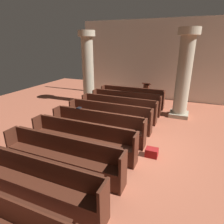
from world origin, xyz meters
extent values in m
plane|color=#AD5B42|center=(0.00, 0.00, 0.00)|extent=(19.20, 19.20, 0.00)
cube|color=silver|center=(0.00, 6.08, 2.25)|extent=(10.00, 0.16, 4.50)
cube|color=#4C2316|center=(-1.18, 4.01, 0.48)|extent=(3.31, 0.38, 0.05)
cube|color=#4C2316|center=(-1.18, 4.17, 0.74)|extent=(3.31, 0.04, 0.48)
cube|color=#411E13|center=(-1.18, 4.22, 0.97)|extent=(3.18, 0.06, 0.02)
cube|color=#442014|center=(-2.87, 4.01, 0.49)|extent=(0.06, 0.44, 0.98)
cube|color=#442014|center=(0.50, 4.01, 0.49)|extent=(0.06, 0.44, 0.98)
cube|color=#482115|center=(-1.18, 3.83, 0.24)|extent=(3.31, 0.03, 0.43)
cube|color=#4C2316|center=(-1.18, 2.98, 0.48)|extent=(3.31, 0.38, 0.05)
cube|color=#4C2316|center=(-1.18, 3.15, 0.74)|extent=(3.31, 0.04, 0.48)
cube|color=#411E13|center=(-1.18, 3.19, 0.97)|extent=(3.18, 0.06, 0.02)
cube|color=#442014|center=(-2.87, 2.98, 0.49)|extent=(0.06, 0.44, 0.98)
cube|color=#442014|center=(0.50, 2.98, 0.49)|extent=(0.06, 0.44, 0.98)
cube|color=#482115|center=(-1.18, 2.80, 0.24)|extent=(3.31, 0.03, 0.43)
cube|color=#4C2316|center=(-1.18, 1.95, 0.48)|extent=(3.31, 0.38, 0.05)
cube|color=#4C2316|center=(-1.18, 2.12, 0.74)|extent=(3.31, 0.04, 0.48)
cube|color=#411E13|center=(-1.18, 2.17, 0.97)|extent=(3.18, 0.06, 0.02)
cube|color=#442014|center=(-2.87, 1.95, 0.49)|extent=(0.06, 0.44, 0.98)
cube|color=#442014|center=(0.50, 1.95, 0.49)|extent=(0.06, 0.44, 0.98)
cube|color=#482115|center=(-1.18, 1.78, 0.24)|extent=(3.31, 0.03, 0.43)
cube|color=#4C2316|center=(-1.18, 0.93, 0.48)|extent=(3.31, 0.38, 0.05)
cube|color=#4C2316|center=(-1.18, 1.09, 0.74)|extent=(3.31, 0.04, 0.48)
cube|color=#411E13|center=(-1.18, 1.14, 0.97)|extent=(3.18, 0.06, 0.02)
cube|color=#442014|center=(-2.87, 0.93, 0.49)|extent=(0.06, 0.44, 0.98)
cube|color=#442014|center=(0.50, 0.93, 0.49)|extent=(0.06, 0.44, 0.98)
cube|color=#482115|center=(-1.18, 0.75, 0.24)|extent=(3.31, 0.03, 0.43)
cube|color=#4C2316|center=(-1.18, -0.10, 0.48)|extent=(3.31, 0.38, 0.05)
cube|color=#4C2316|center=(-1.18, 0.07, 0.74)|extent=(3.31, 0.04, 0.48)
cube|color=#411E13|center=(-1.18, 0.12, 0.97)|extent=(3.18, 0.06, 0.02)
cube|color=#442014|center=(-2.87, -0.10, 0.49)|extent=(0.06, 0.44, 0.98)
cube|color=#442014|center=(0.50, -0.10, 0.49)|extent=(0.06, 0.44, 0.98)
cube|color=#482115|center=(-1.18, -0.27, 0.24)|extent=(3.31, 0.03, 0.43)
cube|color=#4C2316|center=(-1.18, -1.13, 0.48)|extent=(3.31, 0.38, 0.05)
cube|color=#4C2316|center=(-1.18, -0.96, 0.74)|extent=(3.31, 0.04, 0.48)
cube|color=#411E13|center=(-1.18, -0.91, 0.97)|extent=(3.18, 0.06, 0.02)
cube|color=#442014|center=(-2.87, -1.13, 0.49)|extent=(0.06, 0.44, 0.98)
cube|color=#442014|center=(0.50, -1.13, 0.49)|extent=(0.06, 0.44, 0.98)
cube|color=#482115|center=(-1.18, -1.30, 0.24)|extent=(3.31, 0.03, 0.43)
cube|color=#4C2316|center=(-1.18, -2.15, 0.48)|extent=(3.31, 0.38, 0.05)
cube|color=#4C2316|center=(-1.18, -1.98, 0.74)|extent=(3.31, 0.04, 0.48)
cube|color=#411E13|center=(-1.18, -1.94, 0.97)|extent=(3.18, 0.06, 0.02)
cube|color=#442014|center=(-2.87, -2.15, 0.49)|extent=(0.06, 0.44, 0.98)
cube|color=#442014|center=(0.50, -2.15, 0.49)|extent=(0.06, 0.44, 0.98)
cube|color=#482115|center=(-1.18, -2.33, 0.24)|extent=(3.31, 0.03, 0.43)
cube|color=#4C2316|center=(-1.18, -3.18, 0.48)|extent=(3.31, 0.38, 0.05)
cube|color=#4C2316|center=(-1.18, -3.01, 0.74)|extent=(3.31, 0.04, 0.48)
cube|color=#411E13|center=(-1.18, -2.96, 0.97)|extent=(3.18, 0.06, 0.02)
cube|color=#442014|center=(0.50, -3.18, 0.49)|extent=(0.06, 0.44, 0.98)
cube|color=#482115|center=(-1.18, -3.35, 0.24)|extent=(3.31, 0.03, 0.43)
cube|color=#9F967E|center=(1.33, 3.36, 0.09)|extent=(0.84, 0.84, 0.18)
cylinder|color=#ADA389|center=(1.33, 3.36, 1.86)|extent=(0.62, 0.62, 3.36)
cylinder|color=#B6AB90|center=(1.33, 3.36, 3.69)|extent=(0.90, 0.90, 0.30)
cube|color=#9F967E|center=(-3.65, 3.75, 0.09)|extent=(0.84, 0.84, 0.18)
cylinder|color=#ADA389|center=(-3.65, 3.75, 1.86)|extent=(0.62, 0.62, 3.36)
cylinder|color=#B6AB90|center=(-3.65, 3.75, 3.69)|extent=(0.90, 0.90, 0.30)
cube|color=#492215|center=(-0.69, 5.26, 0.03)|extent=(0.45, 0.45, 0.06)
cube|color=#562819|center=(-0.69, 5.26, 0.47)|extent=(0.28, 0.28, 0.95)
cube|color=#5B2A1A|center=(-0.69, 5.26, 1.01)|extent=(0.48, 0.35, 0.15)
cube|color=black|center=(-2.02, 0.11, 0.99)|extent=(0.14, 0.19, 0.03)
cube|color=maroon|center=(0.84, -0.49, 0.13)|extent=(0.37, 0.29, 0.26)
camera|label=1|loc=(1.65, -5.55, 3.27)|focal=30.60mm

